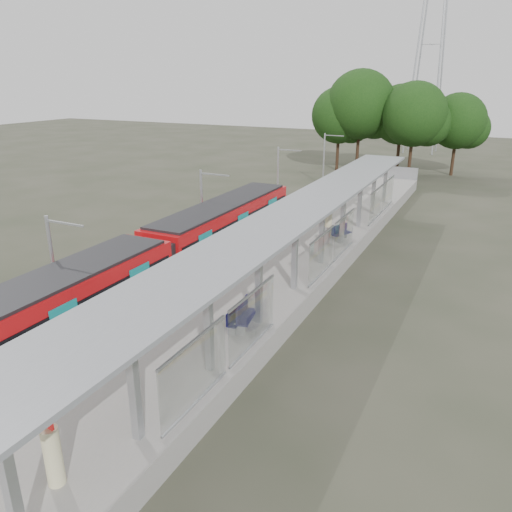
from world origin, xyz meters
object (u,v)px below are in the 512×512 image
Objects in this scene: bench_near at (245,314)px; info_pillar_near at (53,456)px; info_pillar_far at (328,223)px; litter_bin at (326,236)px; bench_mid at (236,318)px; bench_far at (341,232)px; train at (154,264)px.

bench_near is 0.86× the size of info_pillar_near.
info_pillar_far is (-0.42, 23.25, -0.01)m from info_pillar_near.
info_pillar_far is 1.57m from litter_bin.
info_pillar_far reaches higher than litter_bin.
bench_near is 1.23× the size of bench_mid.
bench_mid is 0.71× the size of info_pillar_far.
bench_mid is at bearing 95.41° from info_pillar_near.
info_pillar_near is 2.08× the size of litter_bin.
litter_bin is (-0.69, -0.94, -0.06)m from bench_far.
bench_mid is at bearing -74.07° from info_pillar_far.
info_pillar_near is at bearing -64.07° from train.
bench_far is 1.62× the size of litter_bin.
train is at bearing -101.43° from info_pillar_far.
litter_bin is at bearing 80.67° from bench_near.
info_pillar_near is 21.77m from litter_bin.
info_pillar_far is at bearing 173.41° from bench_far.
train is 16.11× the size of bench_near.
bench_far is 22.72m from info_pillar_near.
litter_bin is (0.32, -1.49, -0.37)m from info_pillar_far.
bench_far is 0.79× the size of info_pillar_far.
bench_mid is 0.90× the size of bench_far.
bench_mid is 13.39m from bench_far.
bench_far is (0.13, 13.11, -0.06)m from bench_near.
info_pillar_far reaches higher than bench_near.
bench_near is at bearing -68.76° from bench_far.
bench_near is 0.87× the size of info_pillar_far.
bench_mid is (-0.25, -0.28, -0.10)m from bench_near.
litter_bin is (-0.56, 12.16, -0.11)m from bench_near.
bench_far is at bearing 53.98° from litter_bin.
train is 14.06× the size of info_pillar_far.
info_pillar_far is at bearing 81.73° from bench_near.
train is 17.84× the size of bench_far.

